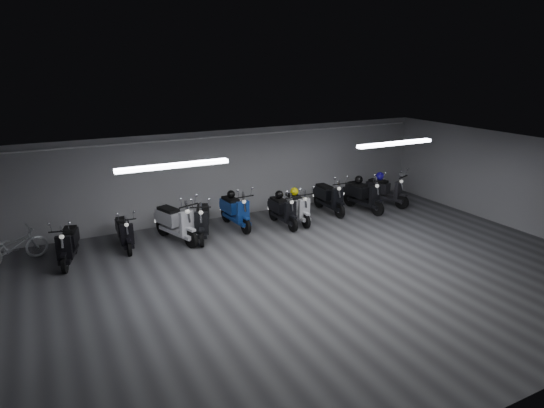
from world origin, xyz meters
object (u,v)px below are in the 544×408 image
scooter_4 (235,206)px  scooter_5 (283,206)px  scooter_8 (364,190)px  scooter_2 (175,216)px  scooter_9 (386,186)px  helmet_1 (380,176)px  helmet_3 (294,192)px  scooter_3 (202,215)px  scooter_6 (298,202)px  scooter_7 (329,192)px  bicycle (12,243)px  scooter_1 (124,227)px  helmet_0 (231,194)px  helmet_2 (279,195)px  scooter_0 (67,239)px  helmet_4 (359,180)px

scooter_4 → scooter_5: scooter_4 is taller
scooter_5 → scooter_8: bearing=-0.3°
scooter_2 → scooter_9: scooter_2 is taller
helmet_1 → helmet_3: bearing=-177.7°
scooter_3 → scooter_6: 3.08m
scooter_7 → bicycle: (-9.24, 0.20, -0.17)m
scooter_1 → scooter_8: (7.74, -0.24, 0.11)m
scooter_3 → scooter_9: (6.70, 0.12, 0.00)m
scooter_4 → helmet_0: (-0.02, 0.26, 0.29)m
scooter_5 → scooter_8: size_ratio=0.90×
scooter_5 → scooter_9: scooter_9 is taller
scooter_3 → scooter_4: (1.17, 0.39, 0.01)m
scooter_8 → helmet_2: (-3.12, 0.15, 0.21)m
scooter_1 → helmet_2: 4.63m
scooter_3 → scooter_9: bearing=22.4°
scooter_6 → bicycle: scooter_6 is taller
scooter_3 → scooter_8: size_ratio=0.96×
scooter_0 → helmet_3: size_ratio=6.63×
helmet_4 → scooter_6: bearing=-174.0°
helmet_0 → scooter_0: bearing=-170.9°
scooter_2 → helmet_4: size_ratio=7.29×
scooter_4 → scooter_8: scooter_8 is taller
scooter_1 → helmet_2: (4.61, -0.08, 0.32)m
scooter_3 → scooter_5: size_ratio=1.07×
scooter_8 → helmet_1: size_ratio=6.62×
helmet_4 → scooter_9: bearing=-6.4°
helmet_0 → scooter_1: bearing=-172.3°
scooter_7 → scooter_8: bearing=-16.4°
scooter_2 → helmet_2: bearing=-18.8°
helmet_3 → scooter_9: bearing=-1.6°
scooter_4 → helmet_1: (5.43, -0.03, 0.31)m
helmet_2 → helmet_3: (0.58, 0.09, 0.00)m
scooter_1 → bicycle: scooter_1 is taller
helmet_4 → scooter_5: bearing=-173.5°
scooter_2 → helmet_3: 3.84m
helmet_3 → scooter_1: bearing=-179.9°
scooter_3 → scooter_0: bearing=-157.0°
scooter_6 → helmet_0: size_ratio=7.01×
scooter_1 → scooter_4: size_ratio=0.87×
helmet_3 → scooter_5: bearing=-150.1°
bicycle → helmet_4: 10.36m
bicycle → helmet_0: 5.91m
bicycle → scooter_4: bearing=-110.5°
scooter_0 → scooter_4: 4.72m
helmet_3 → bicycle: bearing=177.7°
scooter_9 → helmet_0: bearing=152.9°
scooter_5 → helmet_0: (-1.37, 0.76, 0.34)m
scooter_0 → scooter_7: (8.01, 0.43, 0.05)m
scooter_5 → scooter_7: scooter_7 is taller
scooter_2 → scooter_4: bearing=-10.6°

